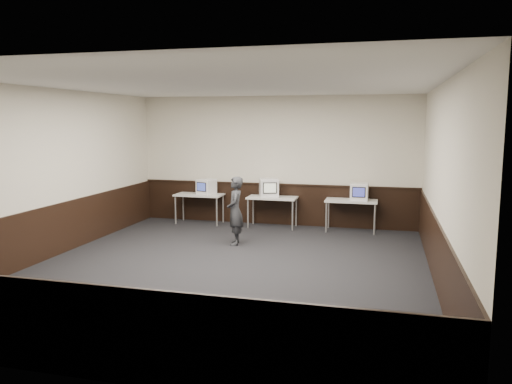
# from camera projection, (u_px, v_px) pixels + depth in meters

# --- Properties ---
(floor) EXTENTS (8.00, 8.00, 0.00)m
(floor) POSITION_uv_depth(u_px,v_px,m) (227.00, 268.00, 8.81)
(floor) COLOR black
(floor) RESTS_ON ground
(ceiling) EXTENTS (8.00, 8.00, 0.00)m
(ceiling) POSITION_uv_depth(u_px,v_px,m) (226.00, 84.00, 8.36)
(ceiling) COLOR white
(ceiling) RESTS_ON back_wall
(back_wall) EXTENTS (7.00, 0.00, 7.00)m
(back_wall) POSITION_uv_depth(u_px,v_px,m) (276.00, 161.00, 12.42)
(back_wall) COLOR beige
(back_wall) RESTS_ON ground
(front_wall) EXTENTS (7.00, 0.00, 7.00)m
(front_wall) POSITION_uv_depth(u_px,v_px,m) (98.00, 225.00, 4.75)
(front_wall) COLOR beige
(front_wall) RESTS_ON ground
(left_wall) EXTENTS (0.00, 8.00, 8.00)m
(left_wall) POSITION_uv_depth(u_px,v_px,m) (51.00, 173.00, 9.46)
(left_wall) COLOR beige
(left_wall) RESTS_ON ground
(right_wall) EXTENTS (0.00, 8.00, 8.00)m
(right_wall) POSITION_uv_depth(u_px,v_px,m) (442.00, 185.00, 7.72)
(right_wall) COLOR beige
(right_wall) RESTS_ON ground
(wainscot_back) EXTENTS (6.98, 0.04, 1.00)m
(wainscot_back) POSITION_uv_depth(u_px,v_px,m) (276.00, 204.00, 12.56)
(wainscot_back) COLOR black
(wainscot_back) RESTS_ON back_wall
(wainscot_front) EXTENTS (6.98, 0.04, 1.00)m
(wainscot_front) POSITION_uv_depth(u_px,v_px,m) (104.00, 333.00, 4.93)
(wainscot_front) COLOR black
(wainscot_front) RESTS_ON front_wall
(wainscot_left) EXTENTS (0.04, 7.98, 1.00)m
(wainscot_left) POSITION_uv_depth(u_px,v_px,m) (55.00, 230.00, 9.61)
(wainscot_left) COLOR black
(wainscot_left) RESTS_ON left_wall
(wainscot_right) EXTENTS (0.04, 7.98, 1.00)m
(wainscot_right) POSITION_uv_depth(u_px,v_px,m) (437.00, 254.00, 7.88)
(wainscot_right) COLOR black
(wainscot_right) RESTS_ON right_wall
(wainscot_rail) EXTENTS (6.98, 0.06, 0.04)m
(wainscot_rail) POSITION_uv_depth(u_px,v_px,m) (276.00, 184.00, 12.46)
(wainscot_rail) COLOR black
(wainscot_rail) RESTS_ON wainscot_back
(desk_left) EXTENTS (1.20, 0.60, 0.75)m
(desk_left) POSITION_uv_depth(u_px,v_px,m) (199.00, 197.00, 12.64)
(desk_left) COLOR beige
(desk_left) RESTS_ON ground
(desk_center) EXTENTS (1.20, 0.60, 0.75)m
(desk_center) POSITION_uv_depth(u_px,v_px,m) (272.00, 200.00, 12.17)
(desk_center) COLOR beige
(desk_center) RESTS_ON ground
(desk_right) EXTENTS (1.20, 0.60, 0.75)m
(desk_right) POSITION_uv_depth(u_px,v_px,m) (351.00, 203.00, 11.69)
(desk_right) COLOR beige
(desk_right) RESTS_ON ground
(emac_left) EXTENTS (0.48, 0.50, 0.38)m
(emac_left) POSITION_uv_depth(u_px,v_px,m) (206.00, 187.00, 12.57)
(emac_left) COLOR white
(emac_left) RESTS_ON desk_left
(emac_center) EXTENTS (0.58, 0.59, 0.45)m
(emac_center) POSITION_uv_depth(u_px,v_px,m) (269.00, 188.00, 12.16)
(emac_center) COLOR white
(emac_center) RESTS_ON desk_center
(emac_right) EXTENTS (0.41, 0.44, 0.40)m
(emac_right) POSITION_uv_depth(u_px,v_px,m) (359.00, 192.00, 11.59)
(emac_right) COLOR white
(emac_right) RESTS_ON desk_right
(person) EXTENTS (0.47, 0.60, 1.44)m
(person) POSITION_uv_depth(u_px,v_px,m) (235.00, 211.00, 10.45)
(person) COLOR #27292D
(person) RESTS_ON ground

